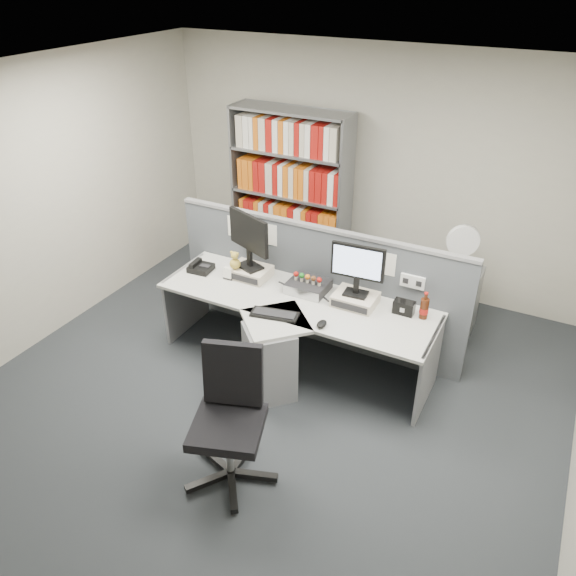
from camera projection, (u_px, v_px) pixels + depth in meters
The scene contains 21 objects.
ground at pixel (254, 412), 4.93m from camera, with size 5.50×5.50×0.00m, color #2F3337.
room_shell at pixel (246, 224), 4.02m from camera, with size 5.04×5.54×2.72m.
partition at pixel (317, 284), 5.56m from camera, with size 3.00×0.08×1.27m.
desk at pixel (285, 334), 5.16m from camera, with size 2.60×1.20×0.72m.
monitor_riser_left at pixel (250, 272), 5.52m from camera, with size 0.38×0.31×0.10m.
monitor_riser_right at pixel (355, 299), 5.09m from camera, with size 0.38×0.31×0.10m.
monitor_left at pixel (249, 237), 5.33m from camera, with size 0.52×0.25×0.55m.
monitor_right at pixel (358, 266), 4.91m from camera, with size 0.48×0.17×0.49m.
desktop_pc at pixel (308, 286), 5.29m from camera, with size 0.36×0.32×0.10m.
figurines at pixel (308, 278), 5.23m from camera, with size 0.29×0.05×0.09m.
keyboard at pixel (275, 314), 4.94m from camera, with size 0.44×0.24×0.03m.
mouse at pixel (322, 324), 4.79m from camera, with size 0.08×0.12×0.05m, color black.
desk_phone at pixel (200, 267), 5.63m from camera, with size 0.23×0.22×0.09m.
desk_calendar at pixel (229, 274), 5.49m from camera, with size 0.10×0.07×0.12m.
plush_toy at pixel (235, 261), 5.44m from camera, with size 0.11×0.11×0.18m.
speaker at pixel (404, 307), 4.95m from camera, with size 0.18×0.10×0.12m, color black.
cola_bottle at pixel (424, 308), 4.87m from camera, with size 0.08×0.08×0.25m.
shelving_unit at pixel (290, 197), 6.66m from camera, with size 1.41×0.40×2.00m.
filing_cabinet at pixel (452, 304), 5.80m from camera, with size 0.45×0.61×0.70m.
desk_fan at pixel (462, 244), 5.46m from camera, with size 0.31×0.20×0.53m.
office_chair at pixel (230, 414), 4.11m from camera, with size 0.70×0.68×1.06m.
Camera 1 is at (1.97, -3.14, 3.44)m, focal length 35.31 mm.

